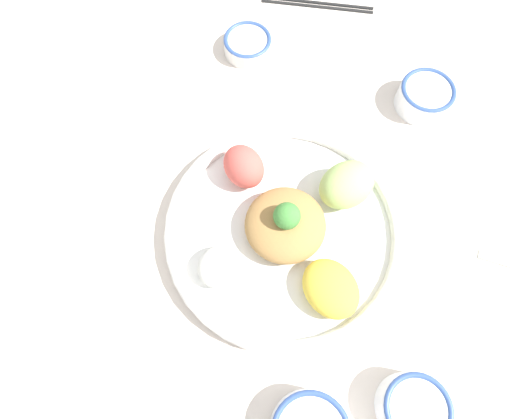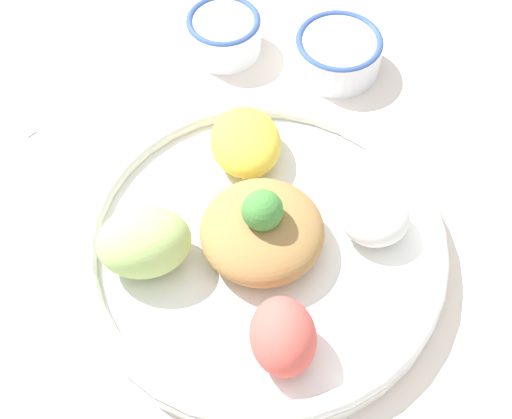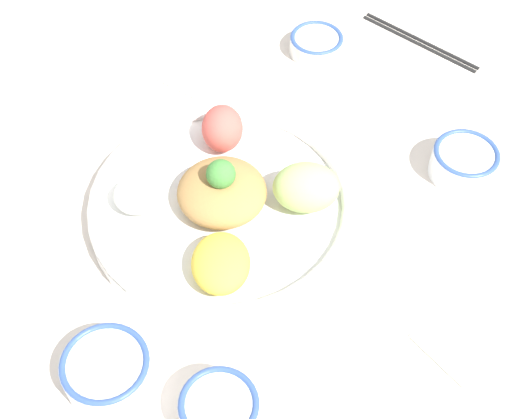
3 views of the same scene
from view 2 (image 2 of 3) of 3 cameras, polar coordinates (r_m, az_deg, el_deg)
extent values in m
plane|color=silver|center=(0.69, 0.04, -4.82)|extent=(2.40, 2.40, 0.00)
cylinder|color=white|center=(0.69, 0.47, -3.23)|extent=(0.35, 0.35, 0.02)
torus|color=white|center=(0.68, 0.48, -2.60)|extent=(0.35, 0.35, 0.02)
ellipsoid|color=#B7DB7A|center=(0.65, -8.93, -2.60)|extent=(0.08, 0.09, 0.06)
ellipsoid|color=#E55B51|center=(0.61, 2.10, -10.13)|extent=(0.07, 0.06, 0.06)
ellipsoid|color=white|center=(0.68, 9.52, -0.74)|extent=(0.06, 0.07, 0.04)
ellipsoid|color=yellow|center=(0.72, -0.83, 5.42)|extent=(0.09, 0.08, 0.04)
ellipsoid|color=#AD7F47|center=(0.66, 0.49, -1.75)|extent=(0.12, 0.12, 0.05)
sphere|color=#478E3D|center=(0.63, 0.52, -0.06)|extent=(0.04, 0.04, 0.04)
cylinder|color=white|center=(0.84, 6.55, 12.24)|extent=(0.10, 0.10, 0.04)
torus|color=#38569E|center=(0.83, 6.69, 13.21)|extent=(0.10, 0.10, 0.01)
cylinder|color=white|center=(0.83, 6.67, 13.07)|extent=(0.08, 0.08, 0.00)
cylinder|color=white|center=(0.86, -2.57, 13.77)|extent=(0.09, 0.09, 0.04)
torus|color=#38569E|center=(0.84, -2.63, 14.82)|extent=(0.09, 0.09, 0.01)
cylinder|color=white|center=(0.85, -2.62, 14.68)|extent=(0.07, 0.07, 0.00)
cube|color=beige|center=(0.85, -19.14, 7.19)|extent=(0.08, 0.06, 0.01)
ellipsoid|color=beige|center=(0.81, -16.57, 4.96)|extent=(0.07, 0.06, 0.01)
camera|label=1|loc=(0.53, 25.36, 55.29)|focal=30.00mm
camera|label=3|loc=(0.93, -17.22, 65.22)|focal=50.00mm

